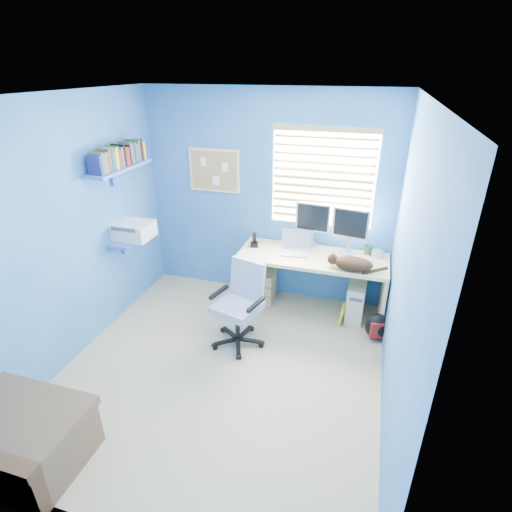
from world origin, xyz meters
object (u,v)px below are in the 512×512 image
(cat, at_px, (353,264))
(office_chair, at_px, (240,315))
(desk, at_px, (311,284))
(tower_pc, at_px, (356,300))
(laptop, at_px, (295,244))

(cat, xyz_separation_m, office_chair, (-1.07, -0.57, -0.48))
(desk, relative_size, tower_pc, 3.74)
(laptop, relative_size, cat, 0.81)
(desk, relative_size, office_chair, 1.88)
(cat, height_order, office_chair, office_chair)
(laptop, height_order, office_chair, laptop)
(desk, xyz_separation_m, office_chair, (-0.61, -0.79, -0.04))
(desk, height_order, cat, cat)
(cat, height_order, tower_pc, cat)
(laptop, xyz_separation_m, cat, (0.67, -0.24, -0.04))
(tower_pc, height_order, office_chair, office_chair)
(laptop, bearing_deg, office_chair, -121.29)
(desk, distance_m, laptop, 0.53)
(cat, relative_size, tower_pc, 0.91)
(desk, distance_m, tower_pc, 0.55)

